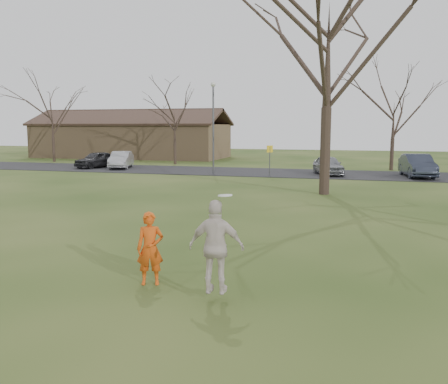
{
  "coord_description": "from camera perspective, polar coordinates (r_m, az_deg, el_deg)",
  "views": [
    {
      "loc": [
        3.56,
        -8.56,
        3.31
      ],
      "look_at": [
        0.0,
        4.0,
        1.5
      ],
      "focal_mm": 38.04,
      "sensor_mm": 36.0,
      "label": 1
    }
  ],
  "objects": [
    {
      "name": "ground",
      "position": [
        9.84,
        -6.5,
        -11.82
      ],
      "size": [
        120.0,
        120.0,
        0.0
      ],
      "primitive_type": "plane",
      "color": "#1E380F",
      "rests_on": "ground"
    },
    {
      "name": "parking_strip",
      "position": [
        33.9,
        9.73,
        2.22
      ],
      "size": [
        62.0,
        6.5,
        0.04
      ],
      "primitive_type": "cube",
      "color": "black",
      "rests_on": "ground"
    },
    {
      "name": "player_defender",
      "position": [
        10.12,
        -8.86,
        -6.72
      ],
      "size": [
        0.65,
        0.53,
        1.54
      ],
      "primitive_type": "imported",
      "rotation": [
        0.0,
        0.0,
        0.33
      ],
      "color": "#D34B11",
      "rests_on": "ground"
    },
    {
      "name": "car_0",
      "position": [
        39.33,
        -15.06,
        3.8
      ],
      "size": [
        2.51,
        4.04,
        1.28
      ],
      "primitive_type": "imported",
      "rotation": [
        0.0,
        0.0,
        -0.29
      ],
      "color": "#28282B",
      "rests_on": "parking_strip"
    },
    {
      "name": "car_1",
      "position": [
        38.35,
        -12.26,
        3.81
      ],
      "size": [
        2.52,
        4.22,
        1.31
      ],
      "primitive_type": "imported",
      "rotation": [
        0.0,
        0.0,
        0.3
      ],
      "color": "#A5A4AA",
      "rests_on": "parking_strip"
    },
    {
      "name": "car_4",
      "position": [
        33.14,
        12.41,
        3.17
      ],
      "size": [
        2.61,
        4.06,
        1.29
      ],
      "primitive_type": "imported",
      "rotation": [
        0.0,
        0.0,
        0.31
      ],
      "color": "gray",
      "rests_on": "parking_strip"
    },
    {
      "name": "car_5",
      "position": [
        33.34,
        22.22,
        2.96
      ],
      "size": [
        2.11,
        4.64,
        1.48
      ],
      "primitive_type": "imported",
      "rotation": [
        0.0,
        0.0,
        0.13
      ],
      "color": "#282D3C",
      "rests_on": "parking_strip"
    },
    {
      "name": "catching_play",
      "position": [
        8.9,
        -0.92,
        -6.61
      ],
      "size": [
        1.07,
        0.52,
        1.89
      ],
      "color": "beige",
      "rests_on": "ground"
    },
    {
      "name": "building",
      "position": [
        52.19,
        -11.08,
        6.24
      ],
      "size": [
        20.6,
        8.5,
        5.14
      ],
      "color": "#8C6D4C",
      "rests_on": "ground"
    },
    {
      "name": "lamp_post",
      "position": [
        32.5,
        -1.3,
        9.06
      ],
      "size": [
        0.34,
        0.34,
        6.27
      ],
      "color": "#47474C",
      "rests_on": "ground"
    },
    {
      "name": "sign_yellow",
      "position": [
        31.11,
        5.52,
        4.44
      ],
      "size": [
        0.35,
        0.35,
        2.08
      ],
      "color": "#47474C",
      "rests_on": "ground"
    },
    {
      "name": "big_tree",
      "position": [
        23.89,
        12.42,
        16.61
      ],
      "size": [
        9.0,
        9.0,
        14.0
      ],
      "primitive_type": null,
      "color": "#352821",
      "rests_on": "ground"
    },
    {
      "name": "small_tree_row",
      "position": [
        38.63,
        17.24,
        8.42
      ],
      "size": [
        55.0,
        5.9,
        8.5
      ],
      "color": "#352821",
      "rests_on": "ground"
    }
  ]
}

